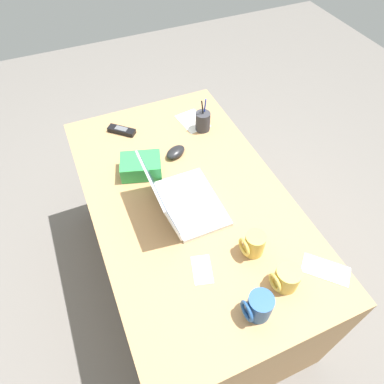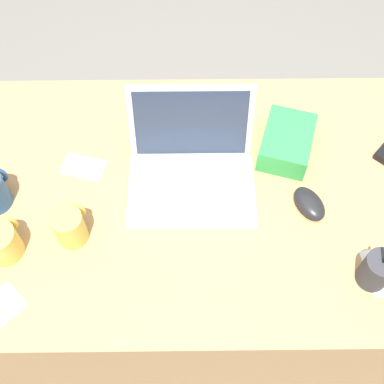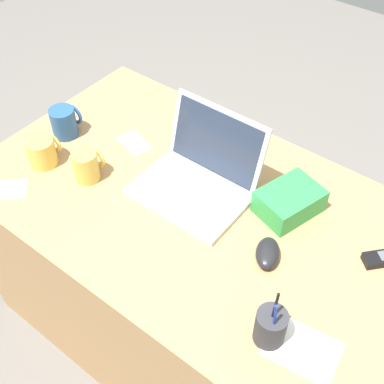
# 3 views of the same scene
# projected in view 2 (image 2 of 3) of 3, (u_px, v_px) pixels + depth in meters

# --- Properties ---
(ground_plane) EXTENTS (6.00, 6.00, 0.00)m
(ground_plane) POSITION_uv_depth(u_px,v_px,m) (203.00, 290.00, 1.96)
(ground_plane) COLOR slate
(desk) EXTENTS (1.40, 0.82, 0.73)m
(desk) POSITION_uv_depth(u_px,v_px,m) (205.00, 251.00, 1.65)
(desk) COLOR tan
(desk) RESTS_ON ground
(laptop) EXTENTS (0.33, 0.28, 0.23)m
(laptop) POSITION_uv_depth(u_px,v_px,m) (191.00, 168.00, 1.32)
(laptop) COLOR silver
(laptop) RESTS_ON desk
(computer_mouse) EXTENTS (0.10, 0.12, 0.04)m
(computer_mouse) POSITION_uv_depth(u_px,v_px,m) (309.00, 204.00, 1.30)
(computer_mouse) COLOR black
(computer_mouse) RESTS_ON desk
(coffee_mug_tall) EXTENTS (0.09, 0.10, 0.09)m
(coffee_mug_tall) POSITION_uv_depth(u_px,v_px,m) (1.00, 242.00, 1.21)
(coffee_mug_tall) COLOR #E0BC4C
(coffee_mug_tall) RESTS_ON desk
(coffee_mug_spare) EXTENTS (0.08, 0.09, 0.10)m
(coffee_mug_spare) POSITION_uv_depth(u_px,v_px,m) (70.00, 226.00, 1.23)
(coffee_mug_spare) COLOR #E0BC4C
(coffee_mug_spare) RESTS_ON desk
(pen_holder) EXTENTS (0.07, 0.07, 0.18)m
(pen_holder) POSITION_uv_depth(u_px,v_px,m) (377.00, 270.00, 1.17)
(pen_holder) COLOR #333338
(pen_holder) RESTS_ON desk
(snack_bag) EXTENTS (0.18, 0.21, 0.08)m
(snack_bag) POSITION_uv_depth(u_px,v_px,m) (287.00, 142.00, 1.38)
(snack_bag) COLOR green
(snack_bag) RESTS_ON desk
(paper_note_right) EXTENTS (0.13, 0.10, 0.00)m
(paper_note_right) POSITION_uv_depth(u_px,v_px,m) (83.00, 167.00, 1.38)
(paper_note_right) COLOR white
(paper_note_right) RESTS_ON desk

